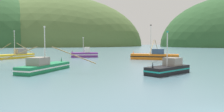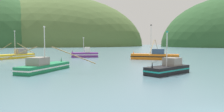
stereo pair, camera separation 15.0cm
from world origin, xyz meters
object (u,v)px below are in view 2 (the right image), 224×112
Objects in this scene: fishing_boat_orange at (155,56)px; fishing_boat_yellow at (16,55)px; fishing_boat_green at (44,66)px; fishing_boat_black at (168,69)px; fishing_boat_purple at (85,54)px.

fishing_boat_orange is 32.23m from fishing_boat_yellow.
fishing_boat_orange reaches higher than fishing_boat_green.
fishing_boat_yellow is 38.68m from fishing_boat_black.
fishing_boat_orange is (14.28, -10.84, 0.01)m from fishing_boat_purple.
fishing_boat_purple is 0.47× the size of fishing_boat_orange.
fishing_boat_yellow is at bearing 5.54° from fishing_boat_purple.
fishing_boat_green is 1.84× the size of fishing_boat_purple.
fishing_boat_yellow is (-16.31, -0.67, -0.07)m from fishing_boat_purple.
fishing_boat_black is at bearing 82.16° from fishing_boat_yellow.
fishing_boat_yellow reaches higher than fishing_boat_purple.
fishing_boat_black is (7.19, -31.39, -0.16)m from fishing_boat_purple.
fishing_boat_green is 27.06m from fishing_boat_purple.
fishing_boat_orange is at bearing -24.89° from fishing_boat_green.
fishing_boat_green is 1.22× the size of fishing_boat_yellow.
fishing_boat_orange is at bearing 116.37° from fishing_boat_yellow.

